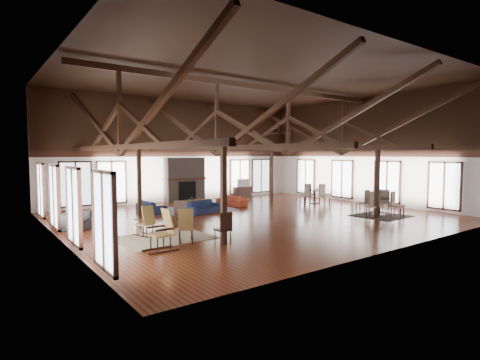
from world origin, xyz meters
TOP-DOWN VIEW (x-y plane):
  - floor at (0.00, 0.00)m, footprint 16.00×16.00m
  - ceiling at (0.00, 0.00)m, footprint 16.00×14.00m
  - wall_back at (0.00, 7.00)m, footprint 16.00×0.02m
  - wall_front at (0.00, -7.00)m, footprint 16.00×0.02m
  - wall_left at (-8.00, 0.00)m, footprint 0.02×14.00m
  - wall_right at (8.00, 0.00)m, footprint 0.02×14.00m
  - roof_truss at (0.00, 0.00)m, footprint 15.60×14.07m
  - post_grid at (0.00, 0.00)m, footprint 8.16×7.16m
  - fireplace at (0.00, 6.67)m, footprint 2.50×0.69m
  - ceiling_fan at (0.50, -1.00)m, footprint 1.60×1.60m
  - sofa_navy_front at (-1.33, 2.24)m, footprint 2.12×1.28m
  - sofa_navy_left at (-3.25, 4.00)m, footprint 1.91×0.88m
  - sofa_orange at (1.20, 3.55)m, footprint 1.86×1.06m
  - coffee_table at (-1.10, 3.64)m, footprint 1.32×0.84m
  - vase at (-1.18, 3.66)m, footprint 0.21×0.21m
  - armchair at (-7.20, 1.65)m, footprint 1.27×1.29m
  - side_table_lamp at (-7.60, 2.76)m, footprint 0.47×0.47m
  - rocking_chair_a at (-5.48, -0.96)m, footprint 0.63×0.90m
  - rocking_chair_b at (-4.79, -2.51)m, footprint 0.76×0.94m
  - rocking_chair_c at (-5.80, -3.07)m, footprint 0.96×0.55m
  - side_chair_a at (-4.03, -0.71)m, footprint 0.66×0.66m
  - side_chair_b at (-4.03, -3.59)m, footprint 0.44×0.44m
  - cafe_table_near at (4.87, -3.07)m, footprint 2.18×2.18m
  - cafe_table_far at (5.53, 1.50)m, footprint 2.06×2.06m
  - cup_near at (4.79, -3.06)m, footprint 0.14×0.14m
  - cup_far at (5.60, 1.41)m, footprint 0.13×0.13m
  - tv_console at (4.24, 6.75)m, footprint 1.29×0.48m
  - television at (4.28, 6.75)m, footprint 0.90×0.15m
  - rug_tan at (-5.14, -1.60)m, footprint 3.14×2.54m
  - rug_navy at (-0.96, 3.46)m, footprint 3.79×3.03m
  - rug_dark at (4.71, -3.24)m, footprint 2.38×2.19m

SIDE VIEW (x-z plane):
  - floor at x=0.00m, z-range 0.00..0.00m
  - rug_dark at x=4.71m, z-range 0.00..0.01m
  - rug_tan at x=-5.14m, z-range 0.00..0.01m
  - rug_navy at x=-0.96m, z-range 0.00..0.01m
  - sofa_orange at x=1.20m, z-range 0.00..0.51m
  - sofa_navy_left at x=-3.25m, z-range 0.00..0.54m
  - sofa_navy_front at x=-1.33m, z-range 0.00..0.58m
  - armchair at x=-7.20m, z-range 0.00..0.63m
  - tv_console at x=4.24m, z-range 0.00..0.65m
  - coffee_table at x=-1.10m, z-range 0.18..0.65m
  - side_table_lamp at x=-7.60m, z-range -0.15..1.06m
  - rocking_chair_a at x=-5.48m, z-range -0.03..1.02m
  - rocking_chair_b at x=-4.79m, z-range -0.03..1.04m
  - cafe_table_far at x=5.53m, z-range 0.00..1.07m
  - cafe_table_near at x=4.87m, z-range 0.00..1.11m
  - vase at x=-1.18m, z-range 0.47..0.66m
  - rocking_chair_c at x=-5.80m, z-range -0.04..1.19m
  - side_chair_b at x=-4.03m, z-range 0.08..1.11m
  - side_chair_a at x=-4.03m, z-range 0.09..1.19m
  - cup_far at x=5.60m, z-range 0.77..0.87m
  - cup_near at x=4.79m, z-range 0.80..0.91m
  - television at x=4.28m, z-range 0.65..1.16m
  - fireplace at x=0.00m, z-range -0.01..2.59m
  - post_grid at x=0.00m, z-range 0.00..3.05m
  - wall_back at x=0.00m, z-range 0.00..6.00m
  - wall_front at x=0.00m, z-range 0.00..6.00m
  - wall_left at x=-8.00m, z-range 0.00..6.00m
  - wall_right at x=8.00m, z-range 0.00..6.00m
  - ceiling_fan at x=0.50m, z-range 3.36..4.11m
  - roof_truss at x=0.00m, z-range 2.46..5.60m
  - ceiling at x=0.00m, z-range 5.99..6.01m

